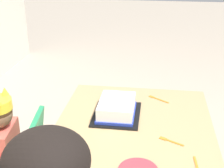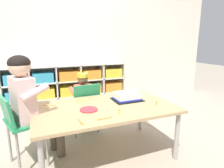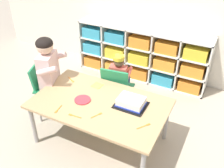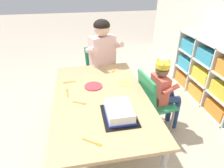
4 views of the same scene
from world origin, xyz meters
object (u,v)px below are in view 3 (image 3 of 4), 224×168
object	(u,v)px
classroom_chair_adult_side	(47,84)
adult_helper_seated	(54,70)
classroom_chair_blue	(116,86)
child_with_crown	(120,74)
fork_near_child_seat	(71,80)
birthday_cake_on_tray	(131,102)
fork_beside_plate_stack	(144,126)
activity_table	(100,106)
fork_by_napkin	(74,116)
fork_scattered_mid_table	(97,115)
paper_plate_stack	(83,100)
fork_near_cake_tray	(58,109)

from	to	relation	value
classroom_chair_adult_side	adult_helper_seated	distance (m)	0.24
classroom_chair_blue	child_with_crown	bearing A→B (deg)	-90.64
classroom_chair_adult_side	fork_near_child_seat	bearing A→B (deg)	-86.42
child_with_crown	birthday_cake_on_tray	distance (m)	0.68
fork_near_child_seat	fork_beside_plate_stack	bearing A→B (deg)	-168.51
activity_table	fork_by_napkin	size ratio (longest dim) A/B	10.08
fork_scattered_mid_table	adult_helper_seated	bearing A→B (deg)	-86.34
activity_table	adult_helper_seated	distance (m)	0.73
child_with_crown	classroom_chair_adult_side	size ratio (longest dim) A/B	1.15
classroom_chair_adult_side	paper_plate_stack	xyz separation A→B (m)	(0.62, -0.16, 0.09)
adult_helper_seated	fork_scattered_mid_table	xyz separation A→B (m)	(0.77, -0.34, -0.13)
birthday_cake_on_tray	fork_beside_plate_stack	distance (m)	0.33
activity_table	child_with_crown	distance (m)	0.66
classroom_chair_blue	fork_by_napkin	size ratio (longest dim) A/B	4.86
birthday_cake_on_tray	fork_by_napkin	xyz separation A→B (m)	(-0.43, -0.41, -0.04)
child_with_crown	fork_scattered_mid_table	world-z (taller)	child_with_crown
activity_table	classroom_chair_adult_side	size ratio (longest dim) A/B	1.94
classroom_chair_adult_side	fork_by_napkin	world-z (taller)	classroom_chair_adult_side
activity_table	fork_beside_plate_stack	distance (m)	0.56
fork_beside_plate_stack	fork_near_child_seat	distance (m)	1.12
fork_near_cake_tray	classroom_chair_adult_side	bearing A→B (deg)	43.76
birthday_cake_on_tray	fork_near_cake_tray	distance (m)	0.74
birthday_cake_on_tray	fork_by_napkin	distance (m)	0.59
fork_scattered_mid_table	classroom_chair_blue	bearing A→B (deg)	-141.50
child_with_crown	classroom_chair_adult_side	distance (m)	0.90
classroom_chair_blue	child_with_crown	xyz separation A→B (m)	(-0.01, 0.11, 0.12)
adult_helper_seated	fork_scattered_mid_table	size ratio (longest dim) A/B	8.87
child_with_crown	birthday_cake_on_tray	world-z (taller)	child_with_crown
classroom_chair_blue	fork_near_cake_tray	world-z (taller)	classroom_chair_blue
child_with_crown	classroom_chair_adult_side	bearing A→B (deg)	29.76
fork_by_napkin	fork_scattered_mid_table	bearing A→B (deg)	26.10
birthday_cake_on_tray	fork_by_napkin	world-z (taller)	birthday_cake_on_tray
classroom_chair_adult_side	fork_beside_plate_stack	distance (m)	1.37
activity_table	fork_near_child_seat	xyz separation A→B (m)	(-0.52, 0.23, 0.05)
activity_table	adult_helper_seated	size ratio (longest dim) A/B	1.31
activity_table	paper_plate_stack	bearing A→B (deg)	-165.34
fork_scattered_mid_table	fork_by_napkin	size ratio (longest dim) A/B	0.87
fork_by_napkin	birthday_cake_on_tray	bearing A→B (deg)	39.61
classroom_chair_blue	fork_by_napkin	bearing A→B (deg)	79.56
activity_table	child_with_crown	size ratio (longest dim) A/B	1.70
activity_table	classroom_chair_blue	xyz separation A→B (m)	(-0.07, 0.54, -0.10)
child_with_crown	paper_plate_stack	world-z (taller)	child_with_crown
classroom_chair_adult_side	fork_by_napkin	bearing A→B (deg)	-139.67
activity_table	fork_near_cake_tray	bearing A→B (deg)	-137.39
classroom_chair_adult_side	fork_near_child_seat	world-z (taller)	classroom_chair_adult_side
classroom_chair_blue	birthday_cake_on_tray	bearing A→B (deg)	123.79
fork_scattered_mid_table	fork_by_napkin	distance (m)	0.23
fork_beside_plate_stack	child_with_crown	bearing A→B (deg)	-105.87
child_with_crown	fork_near_child_seat	size ratio (longest dim) A/B	6.30
classroom_chair_adult_side	fork_near_cake_tray	xyz separation A→B (m)	(0.49, -0.40, 0.08)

